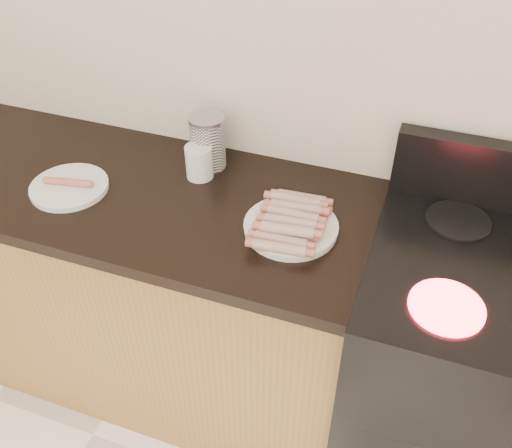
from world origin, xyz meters
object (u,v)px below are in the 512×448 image
(main_plate, at_px, (291,228))
(canister, at_px, (208,142))
(side_plate, at_px, (69,187))
(mug, at_px, (199,162))
(stove, at_px, (477,383))

(main_plate, height_order, canister, canister)
(canister, bearing_deg, main_plate, -32.92)
(side_plate, height_order, canister, canister)
(canister, xyz_separation_m, mug, (-0.00, -0.07, -0.03))
(mug, bearing_deg, side_plate, -150.14)
(side_plate, bearing_deg, canister, 37.26)
(main_plate, distance_m, side_plate, 0.69)
(canister, relative_size, mug, 1.65)
(side_plate, distance_m, canister, 0.44)
(stove, relative_size, side_plate, 3.87)
(canister, height_order, mug, canister)
(canister, bearing_deg, mug, -91.84)
(stove, bearing_deg, main_plate, -179.05)
(stove, distance_m, side_plate, 1.37)
(stove, distance_m, main_plate, 0.76)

